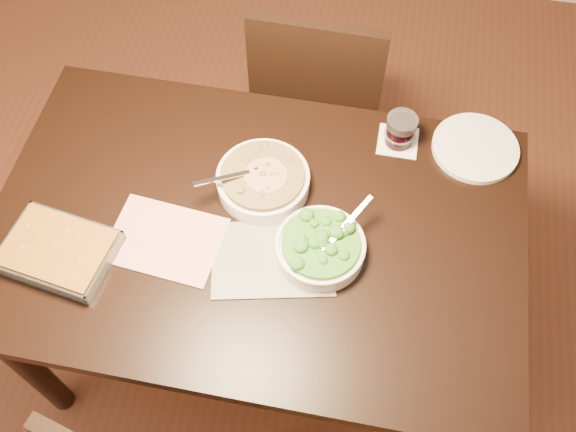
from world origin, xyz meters
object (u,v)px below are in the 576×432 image
object	(u,v)px
chair_far	(319,92)
stew_bowl	(263,180)
table	(257,244)
wine_tumbler	(400,130)
broccoli_bowl	(320,247)
dinner_plate	(475,148)
baking_dish	(59,251)

from	to	relation	value
chair_far	stew_bowl	bearing A→B (deg)	84.83
table	stew_bowl	bearing A→B (deg)	92.51
table	stew_bowl	distance (m)	0.18
table	stew_bowl	world-z (taller)	stew_bowl
table	wine_tumbler	world-z (taller)	wine_tumbler
table	broccoli_bowl	bearing A→B (deg)	-14.90
broccoli_bowl	chair_far	size ratio (longest dim) A/B	0.26
wine_tumbler	chair_far	size ratio (longest dim) A/B	0.10
stew_bowl	dinner_plate	size ratio (longest dim) A/B	1.04
dinner_plate	wine_tumbler	bearing A→B (deg)	-176.81
broccoli_bowl	chair_far	xyz separation A→B (m)	(-0.12, 0.76, -0.27)
stew_bowl	chair_far	xyz separation A→B (m)	(0.07, 0.59, -0.28)
dinner_plate	chair_far	world-z (taller)	chair_far
broccoli_bowl	dinner_plate	distance (m)	0.55
wine_tumbler	chair_far	bearing A→B (deg)	127.39
table	chair_far	distance (m)	0.73
chair_far	table	bearing A→B (deg)	86.37
stew_bowl	baking_dish	world-z (taller)	stew_bowl
chair_far	dinner_plate	bearing A→B (deg)	145.81
table	baking_dish	world-z (taller)	baking_dish
wine_tumbler	dinner_plate	distance (m)	0.22
table	dinner_plate	bearing A→B (deg)	33.10
baking_dish	dinner_plate	world-z (taller)	baking_dish
baking_dish	chair_far	world-z (taller)	chair_far
dinner_plate	chair_far	bearing A→B (deg)	144.58
broccoli_bowl	baking_dish	world-z (taller)	broccoli_bowl
wine_tumbler	table	bearing A→B (deg)	-134.07
stew_bowl	baking_dish	xyz separation A→B (m)	(-0.46, -0.30, -0.01)
stew_bowl	broccoli_bowl	distance (m)	0.25
stew_bowl	wine_tumbler	bearing A→B (deg)	33.25
table	chair_far	size ratio (longest dim) A/B	1.54
baking_dish	chair_far	distance (m)	1.07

